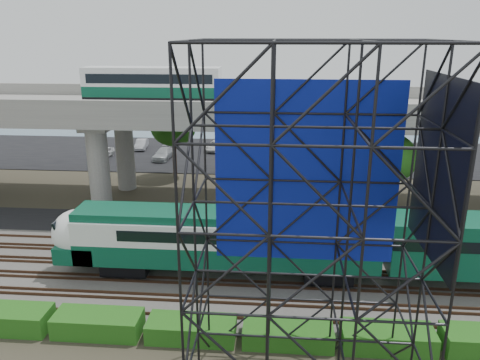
{
  "coord_description": "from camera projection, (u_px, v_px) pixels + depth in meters",
  "views": [
    {
      "loc": [
        5.23,
        -24.88,
        15.29
      ],
      "look_at": [
        2.69,
        6.0,
        5.48
      ],
      "focal_mm": 35.0,
      "sensor_mm": 36.0,
      "label": 1
    }
  ],
  "objects": [
    {
      "name": "scaffold_tower",
      "position": [
        309.0,
        241.0,
        18.31
      ],
      "size": [
        9.36,
        6.36,
        15.0
      ],
      "color": "black",
      "rests_on": "ground"
    },
    {
      "name": "suv",
      "position": [
        178.0,
        219.0,
        37.92
      ],
      "size": [
        5.38,
        3.18,
        1.4
      ],
      "primitive_type": "imported",
      "rotation": [
        0.0,
        0.0,
        1.39
      ],
      "color": "black",
      "rests_on": "service_road"
    },
    {
      "name": "parked_cars",
      "position": [
        243.0,
        151.0,
        60.22
      ],
      "size": [
        37.33,
        9.82,
        1.31
      ],
      "color": "silver",
      "rests_on": "parking_lot"
    },
    {
      "name": "rail_tracks",
      "position": [
        194.0,
        273.0,
        30.48
      ],
      "size": [
        90.0,
        9.52,
        0.16
      ],
      "color": "#472D1E",
      "rests_on": "ballast_bed"
    },
    {
      "name": "commuter_train",
      "position": [
        259.0,
        239.0,
        29.37
      ],
      "size": [
        29.3,
        3.06,
        4.3
      ],
      "color": "black",
      "rests_on": "rail_tracks"
    },
    {
      "name": "ground",
      "position": [
        188.0,
        293.0,
        28.66
      ],
      "size": [
        140.0,
        140.0,
        0.0
      ],
      "primitive_type": "plane",
      "color": "#474233",
      "rests_on": "ground"
    },
    {
      "name": "service_road",
      "position": [
        212.0,
        225.0,
        38.63
      ],
      "size": [
        90.0,
        5.0,
        0.08
      ],
      "primitive_type": "cube",
      "color": "black",
      "rests_on": "ground"
    },
    {
      "name": "trees",
      "position": [
        169.0,
        144.0,
        42.71
      ],
      "size": [
        40.94,
        16.94,
        7.69
      ],
      "color": "#382314",
      "rests_on": "ground"
    },
    {
      "name": "parking_lot",
      "position": [
        237.0,
        155.0,
        60.96
      ],
      "size": [
        90.0,
        18.0,
        0.08
      ],
      "primitive_type": "cube",
      "color": "black",
      "rests_on": "ground"
    },
    {
      "name": "hedge_strip",
      "position": [
        192.0,
        329.0,
        24.33
      ],
      "size": [
        34.6,
        1.8,
        1.2
      ],
      "color": "#175413",
      "rests_on": "ground"
    },
    {
      "name": "overpass",
      "position": [
        214.0,
        116.0,
        41.42
      ],
      "size": [
        80.0,
        12.0,
        12.4
      ],
      "color": "#9E9B93",
      "rests_on": "ground"
    },
    {
      "name": "ballast_bed",
      "position": [
        194.0,
        276.0,
        30.53
      ],
      "size": [
        90.0,
        12.0,
        0.2
      ],
      "primitive_type": "cube",
      "color": "slate",
      "rests_on": "ground"
    },
    {
      "name": "harbor_water",
      "position": [
        248.0,
        124.0,
        81.87
      ],
      "size": [
        140.0,
        40.0,
        0.03
      ],
      "primitive_type": "cube",
      "color": "slate",
      "rests_on": "ground"
    }
  ]
}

